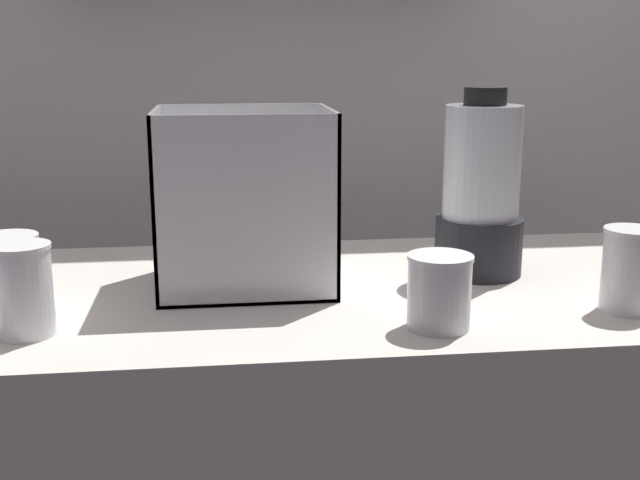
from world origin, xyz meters
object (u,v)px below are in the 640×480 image
(juice_cup_carrot_middle, at_px, (24,295))
(juice_cup_carrot_far_right, at_px, (628,276))
(blender_pitcher, at_px, (481,195))
(juice_cup_pomegranate_right, at_px, (439,295))
(juice_cup_orange_left, at_px, (10,276))
(carrot_display_bin, at_px, (247,229))

(juice_cup_carrot_middle, xyz_separation_m, juice_cup_carrot_far_right, (0.87, -0.01, -0.00))
(blender_pitcher, bearing_deg, juice_cup_carrot_far_right, -55.39)
(juice_cup_carrot_middle, relative_size, juice_cup_carrot_far_right, 1.01)
(juice_cup_pomegranate_right, bearing_deg, juice_cup_orange_left, 166.05)
(carrot_display_bin, bearing_deg, blender_pitcher, 2.58)
(carrot_display_bin, distance_m, juice_cup_pomegranate_right, 0.36)
(juice_cup_carrot_far_right, bearing_deg, juice_cup_carrot_middle, 179.65)
(juice_cup_orange_left, bearing_deg, juice_cup_carrot_far_right, -7.17)
(blender_pitcher, xyz_separation_m, juice_cup_carrot_far_right, (0.16, -0.23, -0.08))
(juice_cup_carrot_far_right, bearing_deg, juice_cup_pomegranate_right, -172.87)
(juice_cup_carrot_middle, bearing_deg, juice_cup_pomegranate_right, -4.29)
(juice_cup_pomegranate_right, bearing_deg, juice_cup_carrot_middle, 175.71)
(carrot_display_bin, distance_m, juice_cup_orange_left, 0.37)
(juice_cup_orange_left, bearing_deg, juice_cup_pomegranate_right, -13.95)
(carrot_display_bin, height_order, juice_cup_carrot_middle, carrot_display_bin)
(blender_pitcher, bearing_deg, carrot_display_bin, -177.42)
(juice_cup_carrot_middle, distance_m, juice_cup_carrot_far_right, 0.87)
(carrot_display_bin, relative_size, juice_cup_orange_left, 2.50)
(blender_pitcher, height_order, juice_cup_orange_left, blender_pitcher)
(blender_pitcher, relative_size, juice_cup_pomegranate_right, 3.04)
(blender_pitcher, relative_size, juice_cup_carrot_far_right, 2.53)
(juice_cup_pomegranate_right, xyz_separation_m, juice_cup_carrot_far_right, (0.30, 0.04, 0.01))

